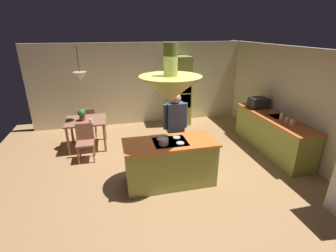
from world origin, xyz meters
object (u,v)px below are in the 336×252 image
cup_on_table (91,121)px  dining_table (86,124)px  potted_plant_on_table (82,114)px  cooking_pot_on_cooktop (164,141)px  kitchen_island (170,162)px  microwave_on_counter (258,103)px  oven_tower (179,91)px  chair_facing_island (85,139)px  person_at_island (175,125)px  canister_flour (293,122)px  canister_sugar (287,120)px  chair_by_back_wall (88,121)px  canister_tea (282,116)px

cup_on_table → dining_table: bearing=122.5°
potted_plant_on_table → cooking_pot_on_cooktop: same height
potted_plant_on_table → cooking_pot_on_cooktop: bearing=-53.8°
kitchen_island → microwave_on_counter: size_ratio=3.90×
microwave_on_counter → kitchen_island: bearing=-151.5°
oven_tower → chair_facing_island: bearing=-147.2°
kitchen_island → cup_on_table: bearing=129.7°
dining_table → potted_plant_on_table: size_ratio=3.30×
dining_table → person_at_island: 2.47m
person_at_island → chair_facing_island: person_at_island is taller
cooking_pot_on_cooktop → person_at_island: bearing=60.9°
potted_plant_on_table → cooking_pot_on_cooktop: size_ratio=1.67×
kitchen_island → cooking_pot_on_cooktop: (-0.16, -0.13, 0.54)m
oven_tower → cup_on_table: 3.00m
canister_flour → dining_table: bearing=157.1°
kitchen_island → person_at_island: size_ratio=1.06×
kitchen_island → canister_sugar: canister_sugar is taller
chair_by_back_wall → canister_sugar: 5.16m
canister_sugar → canister_tea: size_ratio=0.84×
oven_tower → chair_by_back_wall: oven_tower is taller
potted_plant_on_table → kitchen_island: bearing=-49.5°
chair_by_back_wall → canister_tea: size_ratio=4.81×
canister_tea → oven_tower: bearing=122.8°
chair_facing_island → chair_by_back_wall: 1.32m
canister_flour → kitchen_island: bearing=-176.4°
potted_plant_on_table → canister_sugar: 4.92m
oven_tower → cup_on_table: bearing=-152.9°
chair_by_back_wall → canister_sugar: bearing=152.2°
person_at_island → microwave_on_counter: (2.56, 0.89, 0.08)m
chair_facing_island → chair_by_back_wall: same height
canister_flour → canister_sugar: 0.18m
dining_table → chair_facing_island: chair_facing_island is taller
chair_facing_island → canister_tea: (4.54, -0.90, 0.51)m
oven_tower → dining_table: oven_tower is taller
kitchen_island → chair_facing_island: bearing=139.7°
kitchen_island → person_at_island: 0.87m
canister_flour → microwave_on_counter: (0.00, 1.36, 0.06)m
cup_on_table → microwave_on_counter: size_ratio=0.20×
dining_table → canister_sugar: 4.87m
dining_table → chair_by_back_wall: (0.00, 0.66, -0.15)m
oven_tower → canister_sugar: size_ratio=14.23×
potted_plant_on_table → cup_on_table: size_ratio=3.33×
cup_on_table → canister_tea: bearing=-16.9°
chair_by_back_wall → canister_tea: canister_tea is taller
oven_tower → potted_plant_on_table: (-2.87, -1.17, -0.15)m
canister_sugar → kitchen_island: bearing=-172.8°
person_at_island → chair_facing_island: 2.18m
cup_on_table → microwave_on_counter: 4.42m
potted_plant_on_table → canister_flour: 4.99m
chair_facing_island → cooking_pot_on_cooktop: cooking_pot_on_cooktop is taller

